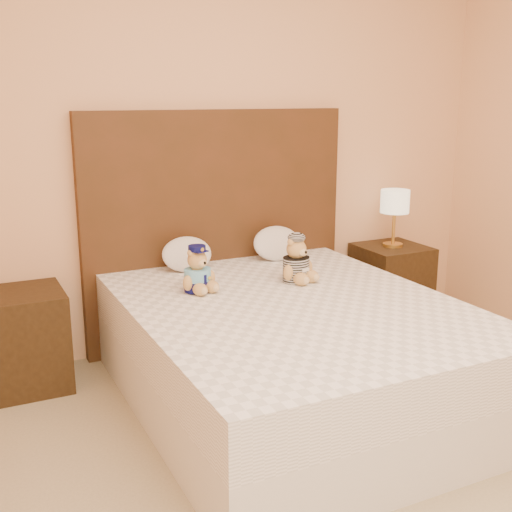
{
  "coord_description": "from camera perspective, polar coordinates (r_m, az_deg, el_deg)",
  "views": [
    {
      "loc": [
        -1.54,
        -1.54,
        1.59
      ],
      "look_at": [
        -0.09,
        1.45,
        0.75
      ],
      "focal_mm": 45.0,
      "sensor_mm": 36.0,
      "label": 1
    }
  ],
  "objects": [
    {
      "name": "pillow_right",
      "position": [
        4.14,
        1.87,
        1.28
      ],
      "size": [
        0.33,
        0.21,
        0.23
      ],
      "primitive_type": "ellipsoid",
      "color": "white",
      "rests_on": "bed"
    },
    {
      "name": "pillow_left",
      "position": [
        3.9,
        -6.16,
        0.31
      ],
      "size": [
        0.31,
        0.2,
        0.22
      ],
      "primitive_type": "ellipsoid",
      "color": "white",
      "rests_on": "bed"
    },
    {
      "name": "nightstand_left",
      "position": [
        3.79,
        -19.95,
        -7.03
      ],
      "size": [
        0.45,
        0.45,
        0.55
      ],
      "primitive_type": "cube",
      "color": "#332210",
      "rests_on": "ground"
    },
    {
      "name": "teddy_prisoner",
      "position": [
        3.65,
        3.6,
        -0.27
      ],
      "size": [
        0.29,
        0.29,
        0.26
      ],
      "primitive_type": null,
      "rotation": [
        0.0,
        0.0,
        0.33
      ],
      "color": "#AE8243",
      "rests_on": "bed"
    },
    {
      "name": "nightstand_right",
      "position": [
        4.7,
        11.88,
        -2.4
      ],
      "size": [
        0.45,
        0.45,
        0.55
      ],
      "primitive_type": "cube",
      "color": "#332210",
      "rests_on": "ground"
    },
    {
      "name": "bed",
      "position": [
        3.41,
        3.26,
        -8.54
      ],
      "size": [
        1.6,
        2.0,
        0.55
      ],
      "color": "white",
      "rests_on": "ground"
    },
    {
      "name": "room_walls",
      "position": [
        2.54,
        12.42,
        18.8
      ],
      "size": [
        4.04,
        4.52,
        2.72
      ],
      "color": "#EEB281",
      "rests_on": "ground"
    },
    {
      "name": "lamp",
      "position": [
        4.57,
        12.24,
        4.51
      ],
      "size": [
        0.2,
        0.2,
        0.4
      ],
      "color": "gold",
      "rests_on": "nightstand_right"
    },
    {
      "name": "teddy_police",
      "position": [
        3.47,
        -5.23,
        -1.15
      ],
      "size": [
        0.27,
        0.26,
        0.25
      ],
      "primitive_type": null,
      "rotation": [
        0.0,
        0.0,
        0.3
      ],
      "color": "#AE8243",
      "rests_on": "bed"
    },
    {
      "name": "headboard",
      "position": [
        4.14,
        -3.46,
        2.44
      ],
      "size": [
        1.75,
        0.08,
        1.5
      ],
      "primitive_type": "cube",
      "color": "#4B2A16",
      "rests_on": "ground"
    }
  ]
}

